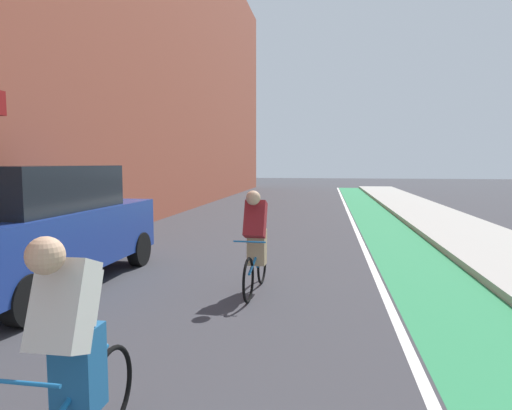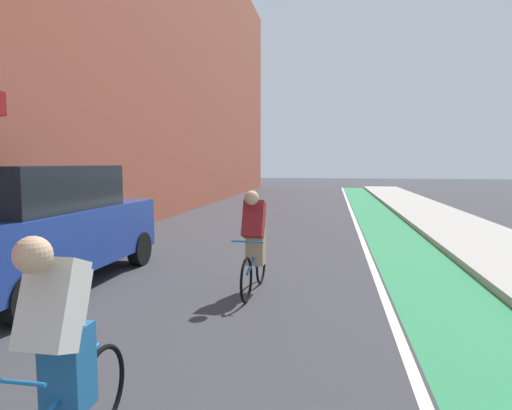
{
  "view_description": "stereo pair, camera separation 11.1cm",
  "coord_description": "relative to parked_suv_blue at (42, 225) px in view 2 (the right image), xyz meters",
  "views": [
    {
      "loc": [
        1.48,
        2.71,
        2.02
      ],
      "look_at": [
        0.13,
        11.2,
        1.21
      ],
      "focal_mm": 31.23,
      "sensor_mm": 36.0,
      "label": 1
    },
    {
      "loc": [
        1.59,
        2.73,
        2.02
      ],
      "look_at": [
        0.13,
        11.2,
        1.21
      ],
      "focal_mm": 31.23,
      "sensor_mm": 36.0,
      "label": 2
    }
  ],
  "objects": [
    {
      "name": "ground_plane",
      "position": [
        3.04,
        7.73,
        -1.02
      ],
      "size": [
        91.99,
        91.99,
        0.0
      ],
      "primitive_type": "plane",
      "color": "#38383D"
    },
    {
      "name": "bike_lane_paint",
      "position": [
        6.33,
        9.73,
        -1.02
      ],
      "size": [
        1.6,
        41.81,
        0.0
      ],
      "primitive_type": "cube",
      "color": "#2D8451",
      "rests_on": "ground"
    },
    {
      "name": "lane_divider_stripe",
      "position": [
        5.43,
        9.73,
        -1.02
      ],
      "size": [
        0.12,
        41.81,
        0.0
      ],
      "primitive_type": "cube",
      "color": "white",
      "rests_on": "ground"
    },
    {
      "name": "sidewalk_right",
      "position": [
        8.42,
        9.73,
        -0.95
      ],
      "size": [
        2.57,
        41.81,
        0.14
      ],
      "primitive_type": "cube",
      "color": "#A8A59E",
      "rests_on": "ground"
    },
    {
      "name": "building_facade_left",
      "position": [
        -2.85,
        9.71,
        5.82
      ],
      "size": [
        4.15,
        41.81,
        13.68
      ],
      "color": "#9E4C38",
      "rests_on": "ground"
    },
    {
      "name": "parked_suv_blue",
      "position": [
        0.0,
        0.0,
        0.0
      ],
      "size": [
        1.99,
        4.46,
        1.98
      ],
      "color": "navy",
      "rests_on": "ground"
    },
    {
      "name": "cyclist_lead",
      "position": [
        2.95,
        -4.0,
        -0.17
      ],
      "size": [
        0.48,
        1.71,
        1.61
      ],
      "color": "black",
      "rests_on": "ground"
    },
    {
      "name": "cyclist_mid",
      "position": [
        3.45,
        0.28,
        -0.17
      ],
      "size": [
        0.48,
        1.71,
        1.61
      ],
      "color": "black",
      "rests_on": "ground"
    }
  ]
}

